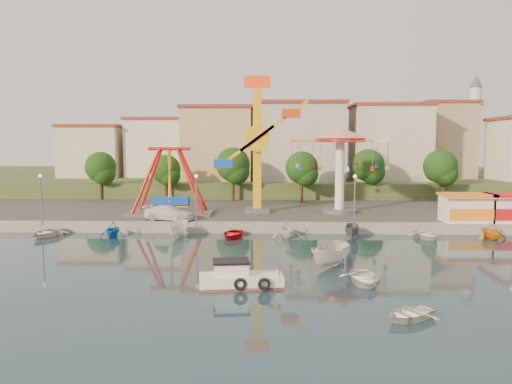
{
  "coord_description": "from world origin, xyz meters",
  "views": [
    {
      "loc": [
        -0.43,
        -37.1,
        8.89
      ],
      "look_at": [
        -1.96,
        14.0,
        4.0
      ],
      "focal_mm": 35.0,
      "sensor_mm": 36.0,
      "label": 1
    }
  ],
  "objects_px": {
    "skiff": "(331,255)",
    "pirate_ship_ride": "(170,183)",
    "kamikaze_tower": "(261,148)",
    "wave_swinger": "(340,150)",
    "rowboat_a": "(364,278)",
    "van": "(169,213)",
    "cabin_motorboat": "(239,279)"
  },
  "relations": [
    {
      "from": "wave_swinger",
      "to": "cabin_motorboat",
      "type": "distance_m",
      "value": 32.8
    },
    {
      "from": "rowboat_a",
      "to": "van",
      "type": "distance_m",
      "value": 28.28
    },
    {
      "from": "wave_swinger",
      "to": "skiff",
      "type": "height_order",
      "value": "wave_swinger"
    },
    {
      "from": "wave_swinger",
      "to": "van",
      "type": "relative_size",
      "value": 2.07
    },
    {
      "from": "kamikaze_tower",
      "to": "wave_swinger",
      "type": "bearing_deg",
      "value": 1.2
    },
    {
      "from": "wave_swinger",
      "to": "van",
      "type": "xyz_separation_m",
      "value": [
        -19.48,
        -6.75,
        -6.78
      ]
    },
    {
      "from": "wave_swinger",
      "to": "pirate_ship_ride",
      "type": "bearing_deg",
      "value": -173.67
    },
    {
      "from": "pirate_ship_ride",
      "to": "cabin_motorboat",
      "type": "xyz_separation_m",
      "value": [
        9.97,
        -27.91,
        -3.91
      ]
    },
    {
      "from": "van",
      "to": "skiff",
      "type": "bearing_deg",
      "value": -126.28
    },
    {
      "from": "skiff",
      "to": "kamikaze_tower",
      "type": "bearing_deg",
      "value": 141.49
    },
    {
      "from": "pirate_ship_ride",
      "to": "kamikaze_tower",
      "type": "height_order",
      "value": "kamikaze_tower"
    },
    {
      "from": "pirate_ship_ride",
      "to": "wave_swinger",
      "type": "distance_m",
      "value": 20.77
    },
    {
      "from": "wave_swinger",
      "to": "rowboat_a",
      "type": "distance_m",
      "value": 30.39
    },
    {
      "from": "cabin_motorboat",
      "to": "skiff",
      "type": "relative_size",
      "value": 1.22
    },
    {
      "from": "pirate_ship_ride",
      "to": "kamikaze_tower",
      "type": "xyz_separation_m",
      "value": [
        10.7,
        2.05,
        4.0
      ]
    },
    {
      "from": "wave_swinger",
      "to": "van",
      "type": "bearing_deg",
      "value": -160.88
    },
    {
      "from": "wave_swinger",
      "to": "van",
      "type": "height_order",
      "value": "wave_swinger"
    },
    {
      "from": "pirate_ship_ride",
      "to": "cabin_motorboat",
      "type": "relative_size",
      "value": 1.85
    },
    {
      "from": "pirate_ship_ride",
      "to": "wave_swinger",
      "type": "height_order",
      "value": "wave_swinger"
    },
    {
      "from": "kamikaze_tower",
      "to": "skiff",
      "type": "height_order",
      "value": "kamikaze_tower"
    },
    {
      "from": "wave_swinger",
      "to": "cabin_motorboat",
      "type": "relative_size",
      "value": 2.15
    },
    {
      "from": "skiff",
      "to": "van",
      "type": "bearing_deg",
      "value": 169.17
    },
    {
      "from": "pirate_ship_ride",
      "to": "skiff",
      "type": "bearing_deg",
      "value": -54.19
    },
    {
      "from": "pirate_ship_ride",
      "to": "kamikaze_tower",
      "type": "relative_size",
      "value": 0.61
    },
    {
      "from": "cabin_motorboat",
      "to": "skiff",
      "type": "bearing_deg",
      "value": 31.88
    },
    {
      "from": "rowboat_a",
      "to": "skiff",
      "type": "bearing_deg",
      "value": 108.63
    },
    {
      "from": "rowboat_a",
      "to": "skiff",
      "type": "xyz_separation_m",
      "value": [
        -1.56,
        4.38,
        0.46
      ]
    },
    {
      "from": "skiff",
      "to": "pirate_ship_ride",
      "type": "bearing_deg",
      "value": 164.44
    },
    {
      "from": "rowboat_a",
      "to": "cabin_motorboat",
      "type": "bearing_deg",
      "value": -174.56
    },
    {
      "from": "rowboat_a",
      "to": "wave_swinger",
      "type": "bearing_deg",
      "value": 84.34
    },
    {
      "from": "rowboat_a",
      "to": "kamikaze_tower",
      "type": "bearing_deg",
      "value": 102.94
    },
    {
      "from": "kamikaze_tower",
      "to": "van",
      "type": "distance_m",
      "value": 13.76
    }
  ]
}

